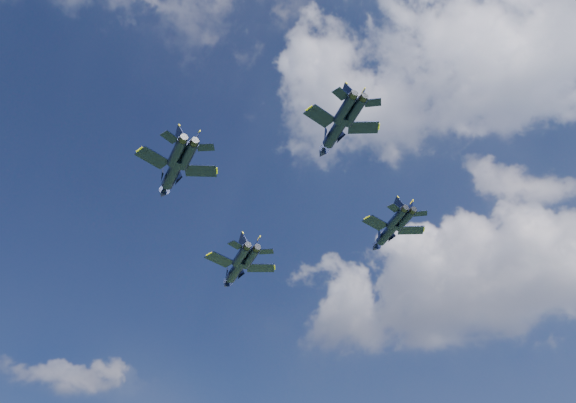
# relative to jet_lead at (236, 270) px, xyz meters

# --- Properties ---
(jet_lead) EXTENTS (14.79, 13.05, 3.81)m
(jet_lead) POSITION_rel_jet_lead_xyz_m (0.00, 0.00, 0.00)
(jet_lead) COLOR black
(jet_left) EXTENTS (13.93, 11.78, 3.53)m
(jet_left) POSITION_rel_jet_lead_xyz_m (6.62, -26.44, 0.00)
(jet_left) COLOR black
(jet_right) EXTENTS (12.49, 11.65, 3.29)m
(jet_right) POSITION_rel_jet_lead_xyz_m (26.28, 3.84, 1.40)
(jet_right) COLOR black
(jet_slot) EXTENTS (12.46, 11.43, 3.26)m
(jet_slot) POSITION_rel_jet_lead_xyz_m (28.86, -20.79, 2.42)
(jet_slot) COLOR black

